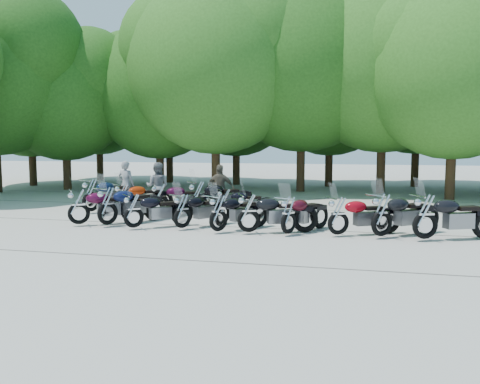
% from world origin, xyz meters
% --- Properties ---
extents(ground, '(90.00, 90.00, 0.00)m').
position_xyz_m(ground, '(0.00, 0.00, 0.00)').
color(ground, '#A5A295').
rests_on(ground, ground).
extents(tree_0, '(7.50, 7.50, 9.21)m').
position_xyz_m(tree_0, '(-15.42, 12.98, 5.45)').
color(tree_0, '#3A2614').
rests_on(tree_0, ground).
extents(tree_1, '(6.97, 6.97, 8.55)m').
position_xyz_m(tree_1, '(-12.04, 11.24, 5.06)').
color(tree_1, '#3A2614').
rests_on(tree_1, ground).
extents(tree_2, '(7.31, 7.31, 8.97)m').
position_xyz_m(tree_2, '(-7.25, 12.84, 5.31)').
color(tree_2, '#3A2614').
rests_on(tree_2, ground).
extents(tree_3, '(8.70, 8.70, 10.67)m').
position_xyz_m(tree_3, '(-3.57, 11.24, 6.32)').
color(tree_3, '#3A2614').
rests_on(tree_3, ground).
extents(tree_4, '(9.13, 9.13, 11.20)m').
position_xyz_m(tree_4, '(0.54, 13.09, 6.64)').
color(tree_4, '#3A2614').
rests_on(tree_4, ground).
extents(tree_5, '(9.04, 9.04, 11.10)m').
position_xyz_m(tree_5, '(4.61, 13.20, 6.57)').
color(tree_5, '#3A2614').
rests_on(tree_5, ground).
extents(tree_6, '(8.00, 8.00, 9.82)m').
position_xyz_m(tree_6, '(7.55, 10.82, 5.81)').
color(tree_6, '#3A2614').
rests_on(tree_6, ground).
extents(tree_9, '(7.59, 7.59, 9.32)m').
position_xyz_m(tree_9, '(-13.53, 17.59, 5.52)').
color(tree_9, '#3A2614').
rests_on(tree_9, ground).
extents(tree_10, '(7.78, 7.78, 9.55)m').
position_xyz_m(tree_10, '(-8.29, 16.97, 5.66)').
color(tree_10, '#3A2614').
rests_on(tree_10, ground).
extents(tree_11, '(7.56, 7.56, 9.28)m').
position_xyz_m(tree_11, '(-3.76, 16.43, 5.49)').
color(tree_11, '#3A2614').
rests_on(tree_11, ground).
extents(tree_12, '(7.88, 7.88, 9.67)m').
position_xyz_m(tree_12, '(1.80, 16.47, 5.72)').
color(tree_12, '#3A2614').
rests_on(tree_12, ground).
extents(tree_13, '(8.31, 8.31, 10.20)m').
position_xyz_m(tree_13, '(6.69, 17.47, 6.04)').
color(tree_13, '#3A2614').
rests_on(tree_13, ground).
extents(motorcycle_0, '(2.32, 1.95, 1.33)m').
position_xyz_m(motorcycle_0, '(-4.95, 0.54, 0.66)').
color(motorcycle_0, '#3E0823').
rests_on(motorcycle_0, ground).
extents(motorcycle_1, '(1.89, 2.52, 1.40)m').
position_xyz_m(motorcycle_1, '(-4.03, 0.65, 0.70)').
color(motorcycle_1, '#0C1338').
rests_on(motorcycle_1, ground).
extents(motorcycle_2, '(2.06, 1.91, 1.22)m').
position_xyz_m(motorcycle_2, '(-3.02, 0.36, 0.61)').
color(motorcycle_2, black).
rests_on(motorcycle_2, ground).
extents(motorcycle_3, '(1.75, 2.17, 1.22)m').
position_xyz_m(motorcycle_3, '(-1.58, 0.66, 0.61)').
color(motorcycle_3, black).
rests_on(motorcycle_3, ground).
extents(motorcycle_4, '(1.85, 2.20, 1.26)m').
position_xyz_m(motorcycle_4, '(-0.37, 0.36, 0.63)').
color(motorcycle_4, black).
rests_on(motorcycle_4, ground).
extents(motorcycle_5, '(2.42, 1.59, 1.32)m').
position_xyz_m(motorcycle_5, '(0.52, 0.41, 0.66)').
color(motorcycle_5, black).
rests_on(motorcycle_5, ground).
extents(motorcycle_6, '(1.67, 2.27, 1.25)m').
position_xyz_m(motorcycle_6, '(1.65, 0.45, 0.63)').
color(motorcycle_6, '#370711').
rests_on(motorcycle_6, ground).
extents(motorcycle_7, '(2.28, 1.72, 1.27)m').
position_xyz_m(motorcycle_7, '(3.02, 0.62, 0.63)').
color(motorcycle_7, maroon).
rests_on(motorcycle_7, ground).
extents(motorcycle_8, '(2.35, 2.19, 1.40)m').
position_xyz_m(motorcycle_8, '(4.18, 0.62, 0.70)').
color(motorcycle_8, black).
rests_on(motorcycle_8, ground).
extents(motorcycle_9, '(2.61, 1.73, 1.42)m').
position_xyz_m(motorcycle_9, '(5.29, 0.48, 0.71)').
color(motorcycle_9, black).
rests_on(motorcycle_9, ground).
extents(motorcycle_10, '(1.91, 2.59, 1.43)m').
position_xyz_m(motorcycle_10, '(-6.04, 3.21, 0.72)').
color(motorcycle_10, '#0B1732').
rests_on(motorcycle_10, ground).
extents(motorcycle_11, '(2.02, 2.19, 1.29)m').
position_xyz_m(motorcycle_11, '(-4.71, 3.10, 0.65)').
color(motorcycle_11, '#9D2405').
rests_on(motorcycle_11, ground).
extents(motorcycle_12, '(2.36, 1.69, 1.30)m').
position_xyz_m(motorcycle_12, '(-3.34, 3.26, 0.65)').
color(motorcycle_12, '#330721').
rests_on(motorcycle_12, ground).
extents(motorcycle_13, '(2.42, 2.23, 1.43)m').
position_xyz_m(motorcycle_13, '(-1.91, 3.24, 0.71)').
color(motorcycle_13, black).
rests_on(motorcycle_13, ground).
extents(motorcycle_14, '(2.11, 1.50, 1.16)m').
position_xyz_m(motorcycle_14, '(-0.89, 3.10, 0.58)').
color(motorcycle_14, black).
rests_on(motorcycle_14, ground).
extents(rider_0, '(0.70, 0.47, 1.89)m').
position_xyz_m(rider_0, '(-5.40, 4.76, 0.94)').
color(rider_0, gray).
rests_on(rider_0, ground).
extents(rider_1, '(0.97, 0.79, 1.85)m').
position_xyz_m(rider_1, '(-3.95, 4.46, 0.92)').
color(rider_1, gray).
rests_on(rider_1, ground).
extents(rider_2, '(1.09, 0.53, 1.80)m').
position_xyz_m(rider_2, '(-1.42, 4.34, 0.90)').
color(rider_2, brown).
rests_on(rider_2, ground).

